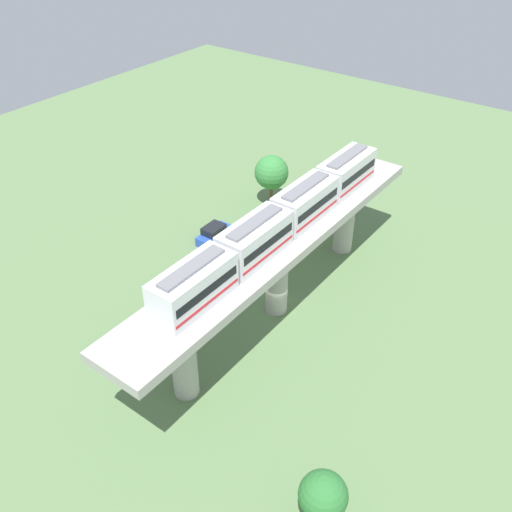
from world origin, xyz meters
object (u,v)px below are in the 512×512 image
(train, at_px, (281,221))
(parked_car_red, at_px, (161,330))
(tree_near_viaduct, at_px, (272,172))
(parked_car_blue, at_px, (215,234))
(tree_mid_lot, at_px, (323,496))
(parked_car_orange, at_px, (293,225))

(train, height_order, parked_car_red, train)
(train, relative_size, tree_near_viaduct, 4.70)
(parked_car_blue, relative_size, parked_car_red, 1.00)
(parked_car_blue, bearing_deg, tree_mid_lot, 140.65)
(parked_car_orange, xyz_separation_m, parked_car_red, (-0.25, 20.00, 0.00))
(tree_near_viaduct, height_order, tree_mid_lot, tree_near_viaduct)
(parked_car_orange, bearing_deg, tree_mid_lot, 118.16)
(train, bearing_deg, parked_car_orange, -61.79)
(train, height_order, tree_mid_lot, train)
(parked_car_red, bearing_deg, tree_near_viaduct, -76.09)
(parked_car_red, xyz_separation_m, tree_near_viaduct, (5.49, -23.39, 3.17))
(tree_near_viaduct, xyz_separation_m, tree_mid_lot, (-24.55, 29.22, -1.08))
(parked_car_orange, distance_m, tree_mid_lot, 32.32)
(parked_car_blue, distance_m, parked_car_orange, 8.38)
(tree_near_viaduct, bearing_deg, parked_car_red, 103.20)
(train, bearing_deg, tree_near_viaduct, -52.34)
(tree_near_viaduct, bearing_deg, parked_car_blue, 88.55)
(parked_car_blue, bearing_deg, train, 156.19)
(parked_car_orange, distance_m, tree_near_viaduct, 7.00)
(train, xyz_separation_m, tree_mid_lot, (-13.36, 14.72, -6.28))
(train, relative_size, parked_car_orange, 6.21)
(tree_near_viaduct, bearing_deg, parked_car_orange, 147.03)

